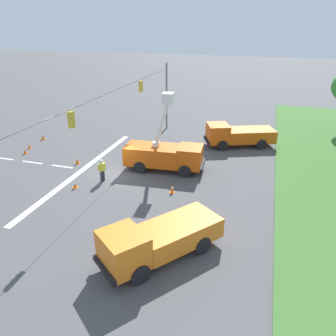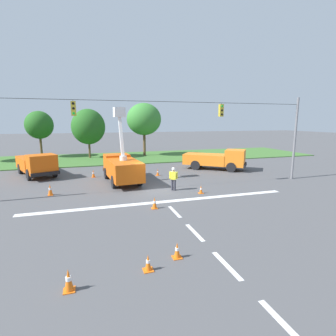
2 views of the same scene
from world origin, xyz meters
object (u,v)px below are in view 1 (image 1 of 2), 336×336
(traffic_cone_foreground_left, at_px, (172,189))
(traffic_cone_mid_right, at_px, (77,160))
(utility_truck_bucket_lift, at_px, (164,154))
(utility_truck_support_near, at_px, (158,239))
(traffic_cone_far_left, at_px, (156,141))
(traffic_cone_mid_left, at_px, (25,151))
(traffic_cone_lane_edge_a, at_px, (202,159))
(traffic_cone_centre_line, at_px, (75,184))
(utility_truck_support_far, at_px, (238,135))
(traffic_cone_foreground_right, at_px, (29,146))
(road_worker, at_px, (102,169))
(traffic_cone_far_right, at_px, (43,136))

(traffic_cone_foreground_left, height_order, traffic_cone_mid_right, traffic_cone_mid_right)
(traffic_cone_mid_right, bearing_deg, utility_truck_bucket_lift, 97.32)
(utility_truck_support_near, relative_size, traffic_cone_far_left, 8.07)
(traffic_cone_mid_left, bearing_deg, utility_truck_support_near, 58.15)
(traffic_cone_mid_left, bearing_deg, traffic_cone_lane_edge_a, 99.54)
(traffic_cone_foreground_left, bearing_deg, traffic_cone_centre_line, -78.87)
(utility_truck_support_near, height_order, traffic_cone_mid_right, utility_truck_support_near)
(utility_truck_support_far, xyz_separation_m, traffic_cone_foreground_right, (6.58, -19.01, -0.87))
(utility_truck_bucket_lift, bearing_deg, traffic_cone_mid_left, -88.34)
(utility_truck_bucket_lift, distance_m, utility_truck_support_near, 10.99)
(road_worker, relative_size, traffic_cone_far_right, 2.39)
(traffic_cone_lane_edge_a, height_order, traffic_cone_far_left, traffic_cone_far_left)
(traffic_cone_far_left, relative_size, traffic_cone_far_right, 1.11)
(traffic_cone_foreground_left, xyz_separation_m, traffic_cone_far_right, (-7.11, -16.03, 0.05))
(traffic_cone_centre_line, bearing_deg, traffic_cone_foreground_left, 101.13)
(traffic_cone_foreground_left, height_order, traffic_cone_far_right, traffic_cone_far_right)
(traffic_cone_far_left, bearing_deg, traffic_cone_centre_line, -14.53)
(utility_truck_support_near, distance_m, traffic_cone_foreground_right, 20.44)
(utility_truck_support_far, bearing_deg, traffic_cone_mid_left, -67.01)
(traffic_cone_mid_right, bearing_deg, utility_truck_support_far, 123.67)
(traffic_cone_mid_left, bearing_deg, utility_truck_bucket_lift, 91.66)
(utility_truck_support_near, xyz_separation_m, traffic_cone_far_left, (-15.97, -5.60, -0.72))
(traffic_cone_far_left, bearing_deg, traffic_cone_far_right, -80.67)
(traffic_cone_foreground_left, height_order, traffic_cone_centre_line, traffic_cone_foreground_left)
(road_worker, bearing_deg, traffic_cone_far_left, 171.56)
(traffic_cone_far_right, distance_m, traffic_cone_centre_line, 12.37)
(traffic_cone_lane_edge_a, bearing_deg, traffic_cone_foreground_right, -85.03)
(utility_truck_support_near, xyz_separation_m, traffic_cone_mid_right, (-9.60, -10.55, -0.78))
(utility_truck_bucket_lift, distance_m, utility_truck_support_far, 9.03)
(utility_truck_bucket_lift, bearing_deg, traffic_cone_foreground_left, 25.39)
(traffic_cone_mid_left, bearing_deg, traffic_cone_foreground_right, -157.53)
(utility_truck_support_far, relative_size, traffic_cone_far_left, 8.57)
(traffic_cone_foreground_right, xyz_separation_m, traffic_cone_mid_left, (1.26, 0.52, 0.02))
(utility_truck_bucket_lift, distance_m, traffic_cone_foreground_left, 4.16)
(road_worker, bearing_deg, traffic_cone_centre_line, -40.29)
(utility_truck_support_far, height_order, road_worker, utility_truck_support_far)
(utility_truck_bucket_lift, relative_size, utility_truck_support_near, 1.00)
(utility_truck_support_far, xyz_separation_m, traffic_cone_far_left, (2.06, -7.70, -0.74))
(traffic_cone_foreground_right, distance_m, traffic_cone_far_right, 2.63)
(traffic_cone_foreground_left, distance_m, traffic_cone_foreground_right, 16.29)
(utility_truck_support_near, distance_m, road_worker, 9.98)
(traffic_cone_mid_right, bearing_deg, traffic_cone_mid_left, -95.70)
(utility_truck_bucket_lift, height_order, traffic_cone_centre_line, utility_truck_bucket_lift)
(road_worker, bearing_deg, utility_truck_bucket_lift, 130.77)
(traffic_cone_foreground_right, relative_size, traffic_cone_mid_left, 0.95)
(traffic_cone_mid_left, height_order, traffic_cone_far_left, traffic_cone_far_left)
(traffic_cone_mid_left, xyz_separation_m, traffic_cone_centre_line, (4.63, 8.09, -0.02))
(traffic_cone_mid_left, bearing_deg, traffic_cone_far_left, 118.20)
(utility_truck_support_far, xyz_separation_m, road_worker, (10.83, -9.00, -0.15))
(traffic_cone_far_left, distance_m, traffic_cone_far_right, 11.85)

